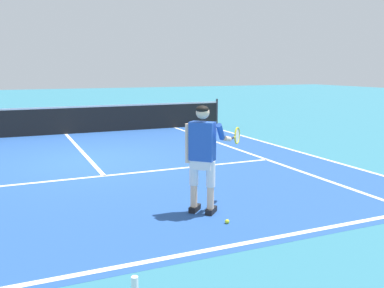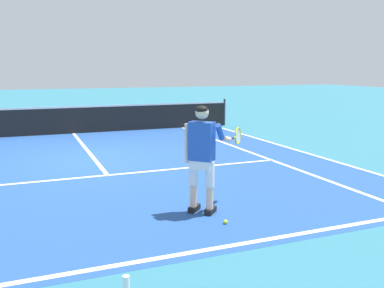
{
  "view_description": "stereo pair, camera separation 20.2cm",
  "coord_description": "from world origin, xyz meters",
  "views": [
    {
      "loc": [
        -1.77,
        -10.44,
        2.26
      ],
      "look_at": [
        0.94,
        -4.24,
        1.05
      ],
      "focal_mm": 39.36,
      "sensor_mm": 36.0,
      "label": 1
    },
    {
      "loc": [
        -1.58,
        -10.52,
        2.26
      ],
      "look_at": [
        0.94,
        -4.24,
        1.05
      ],
      "focal_mm": 39.36,
      "sensor_mm": 36.0,
      "label": 2
    }
  ],
  "objects": [
    {
      "name": "tennis_net",
      "position": [
        0.0,
        4.72,
        0.5
      ],
      "size": [
        11.96,
        0.08,
        1.07
      ],
      "color": "#333338",
      "rests_on": "ground"
    },
    {
      "name": "line_singles_right",
      "position": [
        4.12,
        -0.61,
        0.0
      ],
      "size": [
        0.1,
        10.67,
        0.01
      ],
      "primitive_type": "cube",
      "color": "white",
      "rests_on": "ground"
    },
    {
      "name": "water_bottle",
      "position": [
        -0.75,
        -6.69,
        0.12
      ],
      "size": [
        0.07,
        0.07,
        0.25
      ],
      "primitive_type": "cylinder",
      "color": "white",
      "rests_on": "ground"
    },
    {
      "name": "court_inner_surface",
      "position": [
        0.0,
        -0.61,
        0.0
      ],
      "size": [
        10.98,
        11.07,
        0.0
      ],
      "primitive_type": "cube",
      "color": "#234C93",
      "rests_on": "ground"
    },
    {
      "name": "tennis_ball_near_feet",
      "position": [
        1.08,
        -5.22,
        0.03
      ],
      "size": [
        0.07,
        0.07,
        0.07
      ],
      "primitive_type": "sphere",
      "color": "#CCE02D",
      "rests_on": "ground"
    },
    {
      "name": "line_doubles_right",
      "position": [
        5.49,
        -0.61,
        0.0
      ],
      "size": [
        0.1,
        10.67,
        0.01
      ],
      "primitive_type": "cube",
      "color": "white",
      "rests_on": "ground"
    },
    {
      "name": "line_baseline",
      "position": [
        0.0,
        -5.95,
        0.0
      ],
      "size": [
        10.98,
        0.1,
        0.01
      ],
      "primitive_type": "cube",
      "color": "white",
      "rests_on": "ground"
    },
    {
      "name": "tennis_player",
      "position": [
        0.96,
        -4.62,
        0.99
      ],
      "size": [
        1.16,
        0.74,
        1.71
      ],
      "color": "black",
      "rests_on": "ground"
    },
    {
      "name": "line_centre_service",
      "position": [
        0.0,
        1.52,
        0.0
      ],
      "size": [
        0.1,
        6.4,
        0.01
      ],
      "primitive_type": "cube",
      "color": "white",
      "rests_on": "ground"
    },
    {
      "name": "line_service",
      "position": [
        0.0,
        -1.68,
        0.0
      ],
      "size": [
        8.23,
        0.1,
        0.01
      ],
      "primitive_type": "cube",
      "color": "white",
      "rests_on": "ground"
    },
    {
      "name": "ground_plane",
      "position": [
        0.0,
        0.0,
        0.0
      ],
      "size": [
        80.0,
        80.0,
        0.0
      ],
      "primitive_type": "plane",
      "color": "teal"
    }
  ]
}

